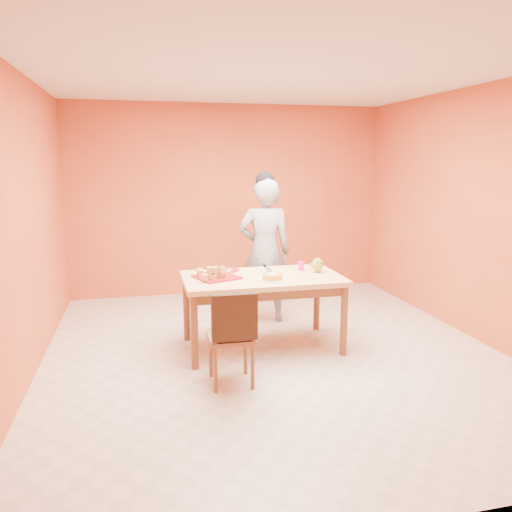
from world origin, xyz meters
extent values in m
plane|color=beige|center=(0.00, 0.00, 0.00)|extent=(5.00, 5.00, 0.00)
plane|color=silver|center=(0.00, 0.00, 2.70)|extent=(5.00, 5.00, 0.00)
plane|color=#CD5C2F|center=(0.00, 2.50, 1.35)|extent=(4.50, 0.00, 4.50)
plane|color=#CD5C2F|center=(-2.25, 0.00, 1.35)|extent=(0.00, 5.00, 5.00)
plane|color=#CD5C2F|center=(2.25, 0.00, 1.35)|extent=(0.00, 5.00, 5.00)
cube|color=#E9B47A|center=(-0.08, 0.19, 0.73)|extent=(1.60, 0.90, 0.05)
cube|color=brown|center=(-0.08, 0.19, 0.66)|extent=(1.48, 0.78, 0.10)
cylinder|color=brown|center=(-0.82, -0.20, 0.35)|extent=(0.07, 0.07, 0.71)
cylinder|color=brown|center=(-0.82, 0.58, 0.35)|extent=(0.07, 0.07, 0.71)
cylinder|color=brown|center=(0.66, -0.20, 0.35)|extent=(0.07, 0.07, 0.71)
cylinder|color=brown|center=(0.66, 0.58, 0.35)|extent=(0.07, 0.07, 0.71)
imported|color=gray|center=(0.17, 1.04, 0.86)|extent=(0.69, 0.52, 1.71)
cube|color=maroon|center=(-0.54, 0.20, 0.77)|extent=(0.49, 0.49, 0.02)
cylinder|color=maroon|center=(-0.36, 0.51, 0.77)|extent=(0.24, 0.24, 0.01)
cylinder|color=silver|center=(-0.02, 0.00, 0.77)|extent=(0.29, 0.29, 0.01)
cylinder|color=gold|center=(-0.02, 0.00, 0.80)|extent=(0.25, 0.25, 0.05)
cube|color=silver|center=(-0.01, 0.18, 0.83)|extent=(0.08, 0.28, 0.01)
ellipsoid|color=olive|center=(0.53, 0.22, 0.84)|extent=(0.13, 0.10, 0.15)
cylinder|color=#CE1F76|center=(0.39, 0.35, 0.81)|extent=(0.08, 0.08, 0.09)
cylinder|color=#38200F|center=(0.60, 0.54, 0.77)|extent=(0.11, 0.11, 0.03)
camera|label=1|loc=(-1.26, -4.60, 1.92)|focal=35.00mm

